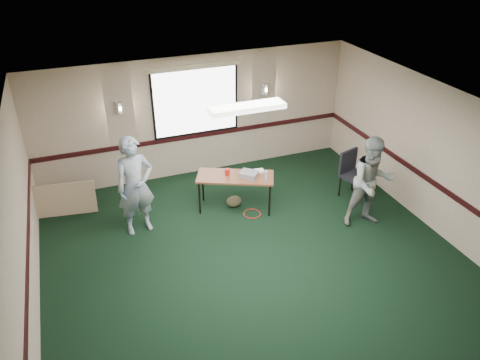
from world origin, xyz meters
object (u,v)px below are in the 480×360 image
object	(u,v)px
conference_chair	(352,171)
person_left	(135,186)
person_right	(371,183)
projector	(249,174)
folding_table	(235,178)

from	to	relation	value
conference_chair	person_left	world-z (taller)	person_left
person_left	person_right	world-z (taller)	person_left
projector	person_right	world-z (taller)	person_right
projector	person_right	distance (m)	2.31
person_left	conference_chair	bearing A→B (deg)	-13.98
person_left	person_right	xyz separation A→B (m)	(4.11, -1.33, -0.06)
person_left	person_right	distance (m)	4.32
projector	person_right	xyz separation A→B (m)	(1.94, -1.25, 0.09)
folding_table	projector	size ratio (longest dim) A/B	4.95
folding_table	projector	distance (m)	0.29
folding_table	person_left	distance (m)	1.95
projector	person_left	distance (m)	2.18
projector	conference_chair	bearing A→B (deg)	35.49
folding_table	person_left	size ratio (longest dim) A/B	0.84
folding_table	projector	bearing A→B (deg)	-4.03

